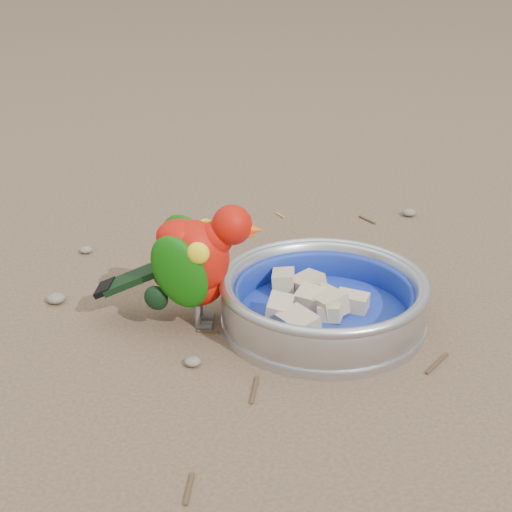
{
  "coord_description": "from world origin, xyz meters",
  "views": [
    {
      "loc": [
        -0.22,
        -0.8,
        0.47
      ],
      "look_at": [
        -0.06,
        0.01,
        0.08
      ],
      "focal_mm": 55.0,
      "sensor_mm": 36.0,
      "label": 1
    }
  ],
  "objects": [
    {
      "name": "ground_debris",
      "position": [
        0.03,
        0.02,
        0.0
      ],
      "size": [
        0.9,
        0.8,
        0.01
      ],
      "primitive_type": null,
      "color": "#998148",
      "rests_on": "ground"
    },
    {
      "name": "ground",
      "position": [
        0.0,
        0.0,
        0.0
      ],
      "size": [
        60.0,
        60.0,
        0.0
      ],
      "primitive_type": "plane",
      "color": "brown"
    },
    {
      "name": "food_bowl",
      "position": [
        0.02,
        -0.02,
        0.01
      ],
      "size": [
        0.24,
        0.24,
        0.02
      ],
      "primitive_type": "cylinder",
      "color": "#B2B2BA",
      "rests_on": "ground"
    },
    {
      "name": "bowl_wall",
      "position": [
        0.02,
        -0.02,
        0.04
      ],
      "size": [
        0.24,
        0.24,
        0.04
      ],
      "primitive_type": null,
      "color": "#B2B2BA",
      "rests_on": "food_bowl"
    },
    {
      "name": "fruit_wedges",
      "position": [
        0.02,
        -0.02,
        0.03
      ],
      "size": [
        0.15,
        0.15,
        0.03
      ],
      "primitive_type": null,
      "color": "tan",
      "rests_on": "food_bowl"
    },
    {
      "name": "lory_parrot",
      "position": [
        -0.13,
        0.01,
        0.07
      ],
      "size": [
        0.2,
        0.13,
        0.15
      ],
      "primitive_type": null,
      "rotation": [
        0.0,
        0.0,
        -1.85
      ],
      "color": "#B91006",
      "rests_on": "ground"
    }
  ]
}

